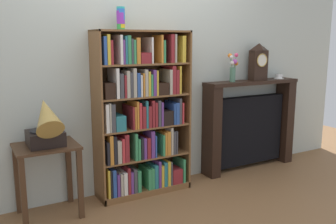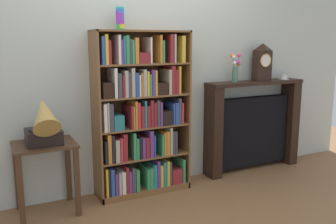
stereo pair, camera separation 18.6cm
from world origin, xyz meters
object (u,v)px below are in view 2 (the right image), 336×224
cup_stack (120,19)px  flower_vase (235,68)px  bookshelf (141,119)px  mantel_clock (262,62)px  side_table_left (45,162)px  gramophone (44,123)px  teacup_with_saucer (284,77)px  fireplace_mantel (252,126)px

cup_stack → flower_vase: cup_stack is taller
bookshelf → mantel_clock: (1.52, 0.04, 0.52)m
bookshelf → side_table_left: bookshelf is taller
side_table_left → gramophone: (0.00, -0.07, 0.36)m
cup_stack → side_table_left: size_ratio=0.33×
bookshelf → cup_stack: cup_stack is taller
flower_vase → teacup_with_saucer: flower_vase is taller
gramophone → teacup_with_saucer: same height
gramophone → side_table_left: bearing=90.0°
side_table_left → gramophone: gramophone is taller
bookshelf → gramophone: (-0.92, -0.13, 0.08)m
bookshelf → fireplace_mantel: 1.46m
mantel_clock → teacup_with_saucer: bearing=0.4°
fireplace_mantel → cup_stack: bearing=-179.5°
cup_stack → teacup_with_saucer: cup_stack is taller
cup_stack → teacup_with_saucer: (2.03, -0.01, -0.63)m
bookshelf → flower_vase: bearing=1.8°
side_table_left → fireplace_mantel: (2.36, 0.12, 0.05)m
gramophone → mantel_clock: (2.44, 0.17, 0.44)m
side_table_left → fireplace_mantel: size_ratio=0.51×
fireplace_mantel → teacup_with_saucer: (0.42, -0.02, 0.56)m
fireplace_mantel → teacup_with_saucer: size_ratio=9.58×
mantel_clock → flower_vase: 0.38m
fireplace_mantel → mantel_clock: size_ratio=2.92×
cup_stack → flower_vase: (1.32, -0.01, -0.49)m
flower_vase → gramophone: bearing=-175.5°
bookshelf → flower_vase: 1.24m
fireplace_mantel → mantel_clock: mantel_clock is taller
teacup_with_saucer → mantel_clock: bearing=-179.6°
gramophone → flower_vase: size_ratio=1.49×
side_table_left → flower_vase: 2.20m
side_table_left → bookshelf: bearing=3.6°
cup_stack → teacup_with_saucer: bearing=-0.2°
teacup_with_saucer → cup_stack: bearing=179.8°
cup_stack → mantel_clock: (1.69, -0.01, -0.44)m
cup_stack → side_table_left: cup_stack is taller
gramophone → mantel_clock: bearing=3.9°
gramophone → bookshelf: bearing=7.9°
cup_stack → bookshelf: bearing=-15.8°
fireplace_mantel → flower_vase: size_ratio=3.89×
gramophone → teacup_with_saucer: 2.80m
gramophone → fireplace_mantel: size_ratio=0.38×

